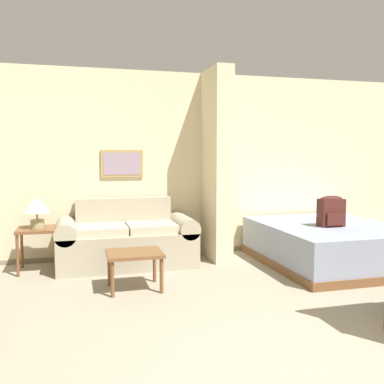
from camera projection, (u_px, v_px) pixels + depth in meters
name	position (u px, v px, depth m)	size (l,w,h in m)	color
wall_back	(193.00, 165.00, 6.23)	(7.05, 0.16, 2.60)	beige
wall_partition_pillar	(216.00, 165.00, 5.87)	(0.24, 0.74, 2.60)	beige
couch	(126.00, 240.00, 5.58)	(1.77, 0.84, 0.86)	tan
coffee_table	(134.00, 257.00, 4.57)	(0.59, 0.49, 0.41)	brown
side_table	(38.00, 234.00, 5.28)	(0.49, 0.49, 0.54)	brown
table_lamp	(37.00, 207.00, 5.25)	(0.32, 0.32, 0.38)	tan
bed	(329.00, 243.00, 5.67)	(1.70, 2.02, 0.52)	brown
backpack	(331.00, 211.00, 5.47)	(0.32, 0.20, 0.40)	#471E19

